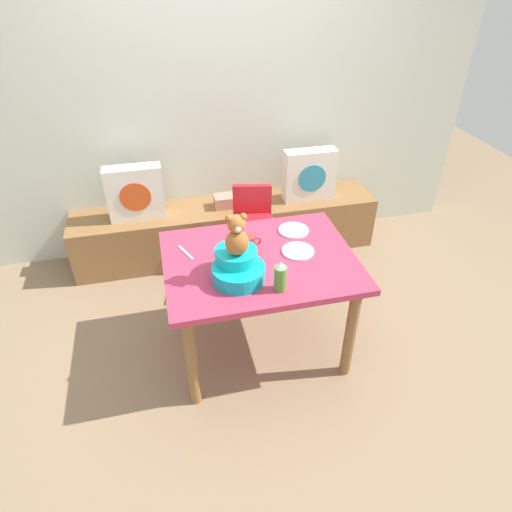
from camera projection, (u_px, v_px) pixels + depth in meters
name	position (u px, v px, depth m)	size (l,w,h in m)	color
ground_plane	(259.00, 345.00, 3.09)	(8.00, 8.00, 0.00)	#8C7256
back_wall	(216.00, 97.00, 3.50)	(4.40, 0.10, 2.60)	silver
window_bench	(227.00, 229.00, 3.91)	(2.60, 0.44, 0.46)	olive
pillow_floral_left	(135.00, 193.00, 3.49)	(0.44, 0.15, 0.44)	white
pillow_floral_right	(309.00, 175.00, 3.77)	(0.44, 0.15, 0.44)	white
book_stack	(226.00, 201.00, 3.75)	(0.20, 0.14, 0.10)	tan
dining_table	(260.00, 273.00, 2.73)	(1.15, 0.89, 0.74)	#B73351
highchair	(252.00, 224.00, 3.42)	(0.39, 0.50, 0.79)	red
infant_seat_teal	(238.00, 267.00, 2.47)	(0.30, 0.33, 0.16)	#0FAFBA
teddy_bear	(237.00, 236.00, 2.36)	(0.13, 0.12, 0.25)	#AD622E
ketchup_bottle	(280.00, 277.00, 2.38)	(0.07, 0.07, 0.18)	#4C8C33
coffee_mug	(249.00, 243.00, 2.72)	(0.12, 0.08, 0.09)	#9E332D
dinner_plate_near	(298.00, 251.00, 2.72)	(0.20, 0.20, 0.01)	white
dinner_plate_far	(294.00, 230.00, 2.91)	(0.20, 0.20, 0.01)	white
table_fork	(186.00, 252.00, 2.71)	(0.02, 0.17, 0.01)	silver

